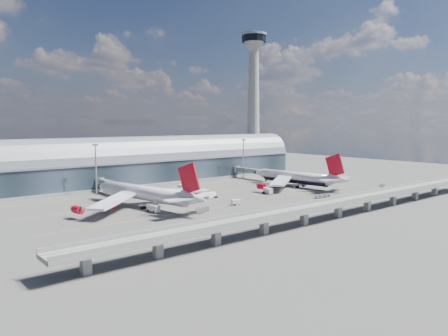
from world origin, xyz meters
TOP-DOWN VIEW (x-y plane):
  - ground at (0.00, 0.00)m, footprint 500.00×500.00m
  - taxi_lines at (0.00, 22.11)m, footprint 200.00×80.12m
  - terminal at (0.00, 77.99)m, footprint 200.00×30.00m
  - control_tower at (85.00, 83.00)m, footprint 19.00×19.00m
  - guideway at (-0.00, -55.00)m, footprint 220.00×8.50m
  - floodlight_mast_left at (-50.00, 55.00)m, footprint 3.00×0.70m
  - floodlight_mast_right at (50.00, 55.00)m, footprint 3.00×0.70m
  - airliner_left at (-47.19, 9.18)m, footprint 66.09×69.57m
  - airliner_right at (48.45, 7.65)m, footprint 61.70×64.51m
  - jet_bridge_left at (-44.10, 53.12)m, footprint 4.40×28.00m
  - jet_bridge_right at (51.80, 51.18)m, footprint 4.40×32.00m
  - service_truck_0 at (-50.09, -1.41)m, footprint 2.61×7.23m
  - service_truck_1 at (-13.98, -11.20)m, footprint 4.59×2.77m
  - service_truck_2 at (-11.84, 9.83)m, footprint 7.43×4.96m
  - service_truck_3 at (18.33, 1.09)m, footprint 3.74×6.48m
  - service_truck_4 at (-12.41, 17.57)m, footprint 2.91×5.46m
  - service_truck_5 at (-8.55, 37.96)m, footprint 6.36×6.14m
  - cargo_train_0 at (-34.76, -14.46)m, footprint 8.40×5.23m
  - cargo_train_1 at (30.61, -24.31)m, footprint 10.08×4.14m
  - cargo_train_2 at (86.61, -22.35)m, footprint 4.95×3.13m

SIDE VIEW (x-z plane):
  - ground at x=0.00m, z-range 0.00..0.00m
  - taxi_lines at x=0.00m, z-range 0.00..0.01m
  - cargo_train_2 at x=86.61m, z-range 0.03..1.64m
  - cargo_train_1 at x=30.61m, z-range 0.04..1.71m
  - cargo_train_0 at x=-34.76m, z-range 0.04..1.93m
  - service_truck_1 at x=-13.98m, z-range 0.01..2.51m
  - service_truck_2 at x=-11.84m, z-range 0.05..2.68m
  - service_truck_3 at x=18.33m, z-range 0.03..2.98m
  - service_truck_0 at x=-50.09m, z-range 0.05..3.04m
  - service_truck_4 at x=-12.41m, z-range 0.01..3.10m
  - service_truck_5 at x=-8.55m, z-range 0.04..3.13m
  - jet_bridge_left at x=-44.10m, z-range 1.55..8.80m
  - jet_bridge_right at x=51.80m, z-range 1.56..8.81m
  - guideway at x=0.00m, z-range 1.69..8.89m
  - airliner_right at x=48.45m, z-range -4.92..15.53m
  - airliner_left at x=-47.19m, z-range -4.56..16.71m
  - terminal at x=0.00m, z-range -2.66..25.34m
  - floodlight_mast_left at x=-50.00m, z-range 0.78..26.48m
  - floodlight_mast_right at x=50.00m, z-range 0.78..26.48m
  - control_tower at x=85.00m, z-range 0.14..103.14m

